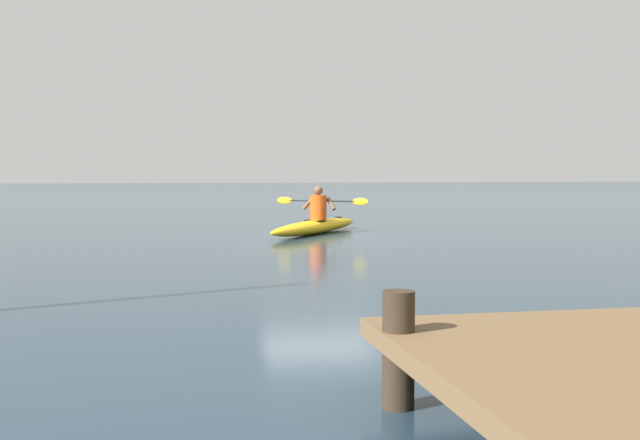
{
  "coord_description": "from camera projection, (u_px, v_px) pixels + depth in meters",
  "views": [
    {
      "loc": [
        3.43,
        17.31,
        1.46
      ],
      "look_at": [
        0.89,
        4.52,
        0.66
      ],
      "focal_mm": 45.13,
      "sensor_mm": 36.0,
      "label": 1
    }
  ],
  "objects": [
    {
      "name": "kayak",
      "position": [
        316.0,
        227.0,
        18.69
      ],
      "size": [
        3.05,
        4.06,
        0.32
      ],
      "color": "#EAB214",
      "rests_on": "ground"
    },
    {
      "name": "ground_plane",
      "position": [
        320.0,
        237.0,
        17.71
      ],
      "size": [
        160.0,
        160.0,
        0.0
      ],
      "primitive_type": "plane",
      "color": "#233847"
    },
    {
      "name": "kayaker",
      "position": [
        319.0,
        205.0,
        18.81
      ],
      "size": [
        1.96,
        1.37,
        0.79
      ],
      "color": "#E04C14",
      "rests_on": "kayak"
    }
  ]
}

